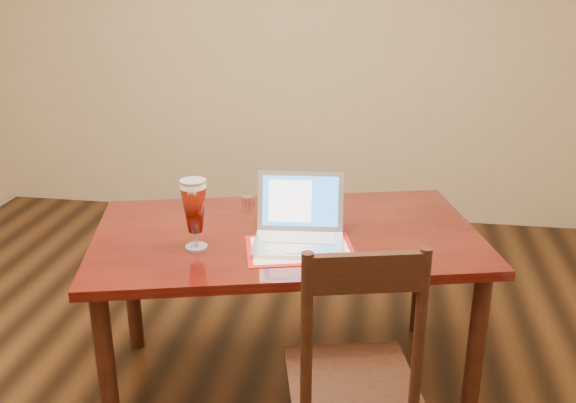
# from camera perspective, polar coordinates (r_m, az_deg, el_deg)

# --- Properties ---
(dining_table) EXTENTS (1.81, 1.30, 1.05)m
(dining_table) POSITION_cam_1_polar(r_m,az_deg,el_deg) (2.77, -0.30, -4.32)
(dining_table) COLOR #4C110A
(dining_table) RESTS_ON ground
(dining_chair) EXTENTS (0.53, 0.51, 1.04)m
(dining_chair) POSITION_cam_1_polar(r_m,az_deg,el_deg) (2.31, 5.79, -15.49)
(dining_chair) COLOR #32180E
(dining_chair) RESTS_ON ground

